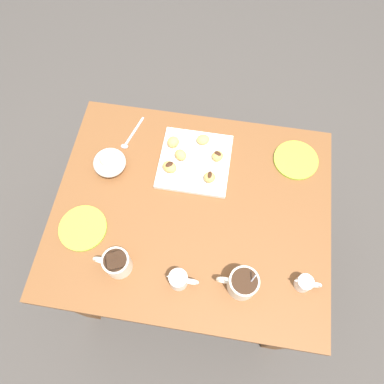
# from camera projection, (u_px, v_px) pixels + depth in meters

# --- Properties ---
(ground_plane) EXTENTS (8.00, 8.00, 0.00)m
(ground_plane) POSITION_uv_depth(u_px,v_px,m) (192.00, 258.00, 1.94)
(ground_plane) COLOR #423D38
(dining_table) EXTENTS (0.99, 0.82, 0.71)m
(dining_table) POSITION_uv_depth(u_px,v_px,m) (192.00, 221.00, 1.42)
(dining_table) COLOR brown
(dining_table) RESTS_ON ground_plane
(pastry_plate_square) EXTENTS (0.26, 0.26, 0.02)m
(pastry_plate_square) POSITION_uv_depth(u_px,v_px,m) (195.00, 161.00, 1.37)
(pastry_plate_square) COLOR white
(pastry_plate_square) RESTS_ON dining_table
(coffee_mug_cream_left) EXTENTS (0.13, 0.10, 0.14)m
(coffee_mug_cream_left) POSITION_uv_depth(u_px,v_px,m) (242.00, 283.00, 1.14)
(coffee_mug_cream_left) COLOR silver
(coffee_mug_cream_left) RESTS_ON dining_table
(coffee_mug_cream_right) EXTENTS (0.13, 0.09, 0.09)m
(coffee_mug_cream_right) POSITION_uv_depth(u_px,v_px,m) (117.00, 263.00, 1.17)
(coffee_mug_cream_right) COLOR silver
(coffee_mug_cream_right) RESTS_ON dining_table
(cream_pitcher_white) EXTENTS (0.10, 0.06, 0.07)m
(cream_pitcher_white) POSITION_uv_depth(u_px,v_px,m) (180.00, 280.00, 1.16)
(cream_pitcher_white) COLOR white
(cream_pitcher_white) RESTS_ON dining_table
(ice_cream_bowl) EXTENTS (0.12, 0.12, 0.09)m
(ice_cream_bowl) POSITION_uv_depth(u_px,v_px,m) (109.00, 162.00, 1.33)
(ice_cream_bowl) COLOR white
(ice_cream_bowl) RESTS_ON dining_table
(chocolate_sauce_pitcher) EXTENTS (0.09, 0.05, 0.06)m
(chocolate_sauce_pitcher) POSITION_uv_depth(u_px,v_px,m) (305.00, 283.00, 1.16)
(chocolate_sauce_pitcher) COLOR white
(chocolate_sauce_pitcher) RESTS_ON dining_table
(saucer_lime_left) EXTENTS (0.17, 0.17, 0.01)m
(saucer_lime_left) POSITION_uv_depth(u_px,v_px,m) (83.00, 228.00, 1.26)
(saucer_lime_left) COLOR #9EC633
(saucer_lime_left) RESTS_ON dining_table
(saucer_lime_right) EXTENTS (0.17, 0.17, 0.01)m
(saucer_lime_right) POSITION_uv_depth(u_px,v_px,m) (296.00, 160.00, 1.38)
(saucer_lime_right) COLOR #9EC633
(saucer_lime_right) RESTS_ON dining_table
(loose_spoon_near_saucer) EXTENTS (0.06, 0.15, 0.01)m
(loose_spoon_near_saucer) POSITION_uv_depth(u_px,v_px,m) (131.00, 137.00, 1.42)
(loose_spoon_near_saucer) COLOR silver
(loose_spoon_near_saucer) RESTS_ON dining_table
(beignet_0) EXTENTS (0.06, 0.06, 0.04)m
(beignet_0) POSITION_uv_depth(u_px,v_px,m) (218.00, 156.00, 1.35)
(beignet_0) COLOR #DBA351
(beignet_0) RESTS_ON pastry_plate_square
(chocolate_drizzle_0) EXTENTS (0.03, 0.03, 0.00)m
(chocolate_drizzle_0) POSITION_uv_depth(u_px,v_px,m) (218.00, 153.00, 1.33)
(chocolate_drizzle_0) COLOR #381E11
(chocolate_drizzle_0) RESTS_ON beignet_0
(beignet_1) EXTENTS (0.06, 0.06, 0.04)m
(beignet_1) POSITION_uv_depth(u_px,v_px,m) (210.00, 177.00, 1.31)
(beignet_1) COLOR #DBA351
(beignet_1) RESTS_ON pastry_plate_square
(chocolate_drizzle_1) EXTENTS (0.02, 0.03, 0.00)m
(chocolate_drizzle_1) POSITION_uv_depth(u_px,v_px,m) (210.00, 175.00, 1.29)
(chocolate_drizzle_1) COLOR #381E11
(chocolate_drizzle_1) RESTS_ON beignet_1
(beignet_2) EXTENTS (0.06, 0.06, 0.03)m
(beignet_2) POSITION_uv_depth(u_px,v_px,m) (203.00, 139.00, 1.39)
(beignet_2) COLOR #DBA351
(beignet_2) RESTS_ON pastry_plate_square
(beignet_3) EXTENTS (0.07, 0.06, 0.04)m
(beignet_3) POSITION_uv_depth(u_px,v_px,m) (170.00, 167.00, 1.33)
(beignet_3) COLOR #DBA351
(beignet_3) RESTS_ON pastry_plate_square
(chocolate_drizzle_3) EXTENTS (0.04, 0.03, 0.00)m
(chocolate_drizzle_3) POSITION_uv_depth(u_px,v_px,m) (169.00, 164.00, 1.31)
(chocolate_drizzle_3) COLOR #381E11
(chocolate_drizzle_3) RESTS_ON beignet_3
(beignet_4) EXTENTS (0.06, 0.06, 0.04)m
(beignet_4) POSITION_uv_depth(u_px,v_px,m) (173.00, 142.00, 1.38)
(beignet_4) COLOR #DBA351
(beignet_4) RESTS_ON pastry_plate_square
(beignet_5) EXTENTS (0.06, 0.06, 0.04)m
(beignet_5) POSITION_uv_depth(u_px,v_px,m) (181.00, 155.00, 1.35)
(beignet_5) COLOR #DBA351
(beignet_5) RESTS_ON pastry_plate_square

